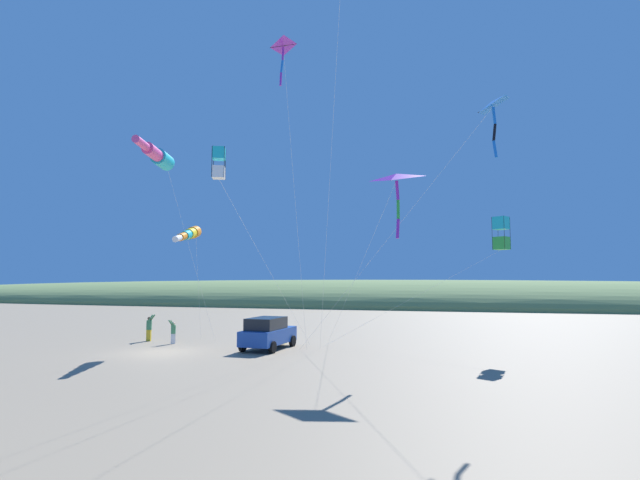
# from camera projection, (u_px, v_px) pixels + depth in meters

# --- Properties ---
(ground_plane) EXTENTS (600.00, 600.00, 0.00)m
(ground_plane) POSITION_uv_depth(u_px,v_px,m) (161.00, 352.00, 26.43)
(ground_plane) COLOR gray
(dune_ridge_grassy) EXTENTS (28.00, 240.00, 8.38)m
(dune_ridge_grassy) POSITION_uv_depth(u_px,v_px,m) (357.00, 305.00, 79.11)
(dune_ridge_grassy) COLOR #6B844C
(dune_ridge_grassy) RESTS_ON ground_plane
(parked_car) EXTENTS (4.39, 2.24, 1.85)m
(parked_car) POSITION_uv_depth(u_px,v_px,m) (268.00, 333.00, 27.71)
(parked_car) COLOR #1E479E
(parked_car) RESTS_ON ground_plane
(cooler_box) EXTENTS (0.62, 0.42, 0.42)m
(cooler_box) POSITION_uv_depth(u_px,v_px,m) (282.00, 340.00, 30.19)
(cooler_box) COLOR yellow
(cooler_box) RESTS_ON ground_plane
(person_adult_flyer) EXTENTS (0.46, 0.57, 1.76)m
(person_adult_flyer) POSITION_uv_depth(u_px,v_px,m) (149.00, 326.00, 31.43)
(person_adult_flyer) COLOR gold
(person_adult_flyer) RESTS_ON ground_plane
(person_child_green_jacket) EXTENTS (0.54, 0.50, 1.51)m
(person_child_green_jacket) POSITION_uv_depth(u_px,v_px,m) (173.00, 331.00, 30.06)
(person_child_green_jacket) COLOR silver
(person_child_green_jacket) RESTS_ON ground_plane
(kite_delta_black_fish_shape) EXTENTS (9.13, 2.17, 14.19)m
(kite_delta_black_fish_shape) POSITION_uv_depth(u_px,v_px,m) (283.00, 47.00, 20.13)
(kite_delta_black_fish_shape) COLOR purple
(kite_delta_black_fish_shape) RESTS_ON ground_plane
(kite_box_long_streamer_right) EXTENTS (1.00, 10.87, 7.59)m
(kite_box_long_streamer_right) POSITION_uv_depth(u_px,v_px,m) (501.00, 233.00, 26.63)
(kite_box_long_streamer_right) COLOR #1EB7C6
(kite_box_long_streamer_right) RESTS_ON ground_plane
(kite_windsock_yellow_midlevel) EXTENTS (7.37, 2.68, 7.47)m
(kite_windsock_yellow_midlevel) POSITION_uv_depth(u_px,v_px,m) (189.00, 234.00, 28.38)
(kite_windsock_yellow_midlevel) COLOR orange
(kite_windsock_yellow_midlevel) RESTS_ON ground_plane
(kite_box_orange_high_right) EXTENTS (13.01, 0.61, 9.04)m
(kite_box_orange_high_right) POSITION_uv_depth(u_px,v_px,m) (219.00, 164.00, 17.97)
(kite_box_orange_high_right) COLOR #1EB7C6
(kite_box_orange_high_right) RESTS_ON ground_plane
(kite_delta_small_distant) EXTENTS (7.43, 11.17, 11.56)m
(kite_delta_small_distant) POSITION_uv_depth(u_px,v_px,m) (492.00, 106.00, 19.40)
(kite_delta_small_distant) COLOR blue
(kite_delta_small_distant) RESTS_ON ground_plane
(kite_delta_striped_overhead) EXTENTS (8.78, 6.63, 9.29)m
(kite_delta_striped_overhead) POSITION_uv_depth(u_px,v_px,m) (396.00, 179.00, 22.65)
(kite_delta_striped_overhead) COLOR purple
(kite_delta_striped_overhead) RESTS_ON ground_plane
(kite_windsock_rainbow_low_near) EXTENTS (9.67, 1.62, 11.12)m
(kite_windsock_rainbow_low_near) POSITION_uv_depth(u_px,v_px,m) (157.00, 156.00, 25.33)
(kite_windsock_rainbow_low_near) COLOR #1EB7C6
(kite_windsock_rainbow_low_near) RESTS_ON ground_plane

